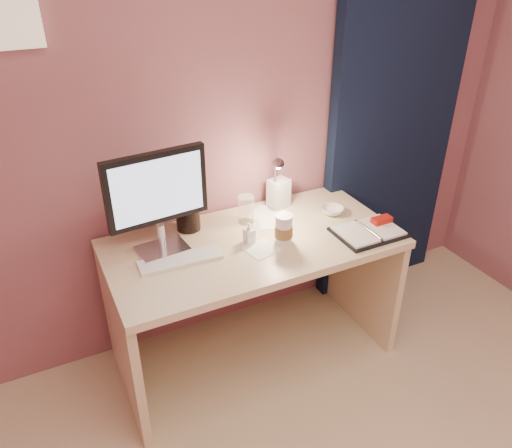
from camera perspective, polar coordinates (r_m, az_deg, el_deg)
name	(u,v)px	position (r m, az deg, el deg)	size (l,w,h in m)	color
room	(381,114)	(2.95, 14.14, 12.13)	(3.50, 3.50, 3.50)	#C6B28E
desk	(247,271)	(2.58, -1.03, -5.40)	(1.40, 0.70, 0.73)	beige
monitor	(157,194)	(2.22, -11.30, 3.36)	(0.46, 0.18, 0.49)	silver
keyboard	(181,260)	(2.27, -8.60, -4.06)	(0.38, 0.11, 0.02)	silver
planner	(370,231)	(2.51, 12.85, -0.75)	(0.33, 0.25, 0.05)	black
paper_a	(261,249)	(2.33, 0.61, -2.89)	(0.14, 0.14, 0.00)	white
paper_b	(274,221)	(2.56, 2.11, 0.31)	(0.16, 0.16, 0.00)	white
paper_c	(267,214)	(2.62, 1.31, 1.12)	(0.16, 0.16, 0.00)	white
coffee_cup	(284,229)	(2.36, 3.18, -0.62)	(0.09, 0.09, 0.14)	silver
clear_cup	(246,209)	(2.52, -1.14, 1.68)	(0.08, 0.08, 0.14)	white
bowl	(332,211)	(2.65, 8.73, 1.52)	(0.12, 0.12, 0.04)	silver
lotion_bottle	(249,233)	(2.36, -0.79, -1.00)	(0.05, 0.05, 0.10)	silver
dark_jar	(188,214)	(2.48, -7.80, 1.17)	(0.12, 0.12, 0.17)	black
product_box	(279,193)	(2.67, 2.61, 3.54)	(0.10, 0.08, 0.16)	silver
desk_lamp	(289,177)	(2.54, 3.77, 5.37)	(0.13, 0.21, 0.34)	silver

